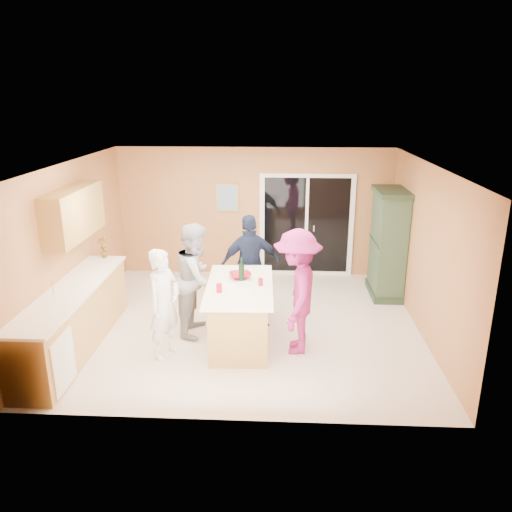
{
  "coord_description": "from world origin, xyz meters",
  "views": [
    {
      "loc": [
        0.53,
        -7.36,
        3.57
      ],
      "look_at": [
        0.15,
        0.1,
        1.15
      ],
      "focal_mm": 35.0,
      "sensor_mm": 36.0,
      "label": 1
    }
  ],
  "objects_px": {
    "woman_white": "(164,304)",
    "woman_magenta": "(297,292)",
    "kitchen_island": "(240,316)",
    "woman_grey": "(197,279)",
    "green_hutch": "(388,245)",
    "woman_navy": "(250,265)"
  },
  "relations": [
    {
      "from": "woman_white",
      "to": "woman_magenta",
      "type": "bearing_deg",
      "value": -56.12
    },
    {
      "from": "kitchen_island",
      "to": "woman_magenta",
      "type": "relative_size",
      "value": 0.99
    },
    {
      "from": "green_hutch",
      "to": "woman_white",
      "type": "distance_m",
      "value": 4.35
    },
    {
      "from": "woman_grey",
      "to": "woman_magenta",
      "type": "height_order",
      "value": "woman_magenta"
    },
    {
      "from": "green_hutch",
      "to": "woman_grey",
      "type": "height_order",
      "value": "green_hutch"
    },
    {
      "from": "green_hutch",
      "to": "woman_magenta",
      "type": "distance_m",
      "value": 2.82
    },
    {
      "from": "green_hutch",
      "to": "woman_white",
      "type": "relative_size",
      "value": 1.25
    },
    {
      "from": "woman_magenta",
      "to": "woman_navy",
      "type": "bearing_deg",
      "value": -144.78
    },
    {
      "from": "woman_white",
      "to": "woman_magenta",
      "type": "height_order",
      "value": "woman_magenta"
    },
    {
      "from": "kitchen_island",
      "to": "woman_magenta",
      "type": "height_order",
      "value": "woman_magenta"
    },
    {
      "from": "green_hutch",
      "to": "woman_magenta",
      "type": "xyz_separation_m",
      "value": [
        -1.71,
        -2.24,
        -0.06
      ]
    },
    {
      "from": "woman_white",
      "to": "woman_grey",
      "type": "bearing_deg",
      "value": 3.48
    },
    {
      "from": "woman_grey",
      "to": "green_hutch",
      "type": "bearing_deg",
      "value": -57.88
    },
    {
      "from": "woman_grey",
      "to": "kitchen_island",
      "type": "bearing_deg",
      "value": -112.87
    },
    {
      "from": "kitchen_island",
      "to": "green_hutch",
      "type": "height_order",
      "value": "green_hutch"
    },
    {
      "from": "kitchen_island",
      "to": "woman_navy",
      "type": "height_order",
      "value": "woman_navy"
    },
    {
      "from": "woman_white",
      "to": "woman_grey",
      "type": "height_order",
      "value": "woman_grey"
    },
    {
      "from": "green_hutch",
      "to": "woman_navy",
      "type": "relative_size",
      "value": 1.15
    },
    {
      "from": "green_hutch",
      "to": "woman_grey",
      "type": "relative_size",
      "value": 1.13
    },
    {
      "from": "woman_white",
      "to": "green_hutch",
      "type": "bearing_deg",
      "value": -29.16
    },
    {
      "from": "green_hutch",
      "to": "woman_magenta",
      "type": "height_order",
      "value": "green_hutch"
    },
    {
      "from": "woman_grey",
      "to": "woman_white",
      "type": "bearing_deg",
      "value": 162.11
    }
  ]
}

